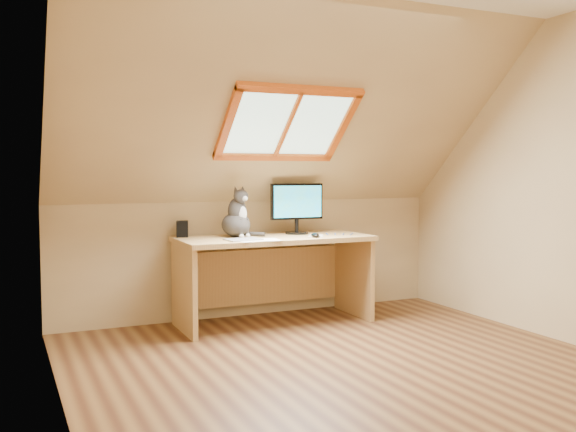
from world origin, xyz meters
TOP-DOWN VIEW (x-y plane):
  - ground at (0.00, 0.00)m, footprint 3.50×3.50m
  - room_shell at (0.00, -0.09)m, footprint 3.52×3.52m
  - desk at (0.03, 1.45)m, footprint 1.59×0.69m
  - monitor at (0.29, 1.48)m, footprint 0.47×0.20m
  - cat at (-0.26, 1.46)m, footprint 0.31×0.34m
  - desk_speaker at (-0.67, 1.63)m, footprint 0.12×0.12m
  - graphics_tablet at (-0.31, 1.19)m, footprint 0.28×0.21m
  - mouse at (0.31, 1.16)m, footprint 0.09×0.13m
  - papers at (-0.14, 1.12)m, footprint 0.33×0.27m
  - cables at (0.50, 1.26)m, footprint 0.51×0.26m

SIDE VIEW (x-z plane):
  - ground at x=0.00m, z-range 0.00..0.00m
  - desk at x=0.03m, z-range 0.14..0.86m
  - papers at x=-0.14m, z-range 0.72..0.73m
  - cables at x=0.50m, z-range 0.72..0.73m
  - graphics_tablet at x=-0.31m, z-range 0.72..0.74m
  - mouse at x=0.31m, z-range 0.72..0.76m
  - desk_speaker at x=-0.67m, z-range 0.72..0.86m
  - cat at x=-0.26m, z-range 0.66..1.09m
  - monitor at x=0.29m, z-range 0.76..1.19m
  - room_shell at x=0.00m, z-range 0.23..2.64m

